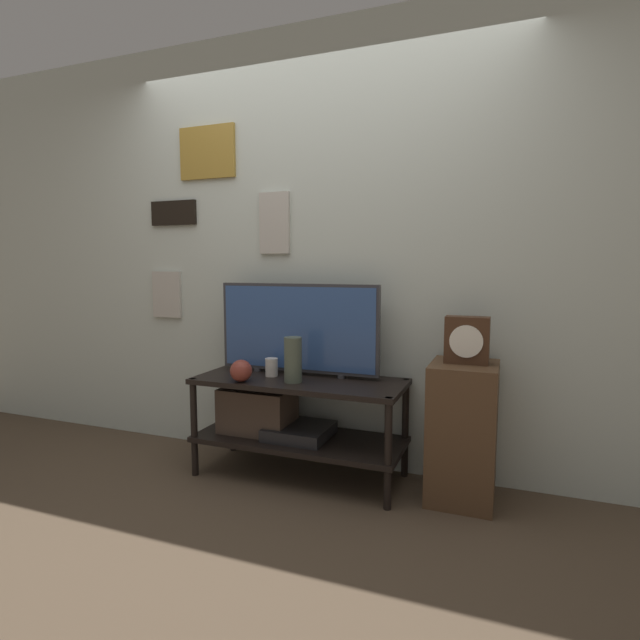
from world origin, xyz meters
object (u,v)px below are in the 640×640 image
object	(u,v)px
vase_round_glass	(241,371)
vase_tall_ceramic	(292,360)
television	(298,328)
candle_jar	(272,367)
mantel_clock	(467,340)

from	to	relation	value
vase_round_glass	vase_tall_ceramic	distance (m)	0.30
television	candle_jar	distance (m)	0.28
television	candle_jar	size ratio (longest dim) A/B	9.38
television	mantel_clock	distance (m)	0.99
vase_round_glass	mantel_clock	xyz separation A→B (m)	(1.22, 0.24, 0.21)
vase_round_glass	vase_tall_ceramic	size ratio (longest dim) A/B	0.49
vase_round_glass	mantel_clock	distance (m)	1.26
candle_jar	mantel_clock	distance (m)	1.14
candle_jar	mantel_clock	xyz separation A→B (m)	(1.12, 0.05, 0.22)
vase_round_glass	candle_jar	distance (m)	0.22
vase_round_glass	candle_jar	size ratio (longest dim) A/B	1.17
mantel_clock	television	bearing A→B (deg)	177.03
television	vase_round_glass	xyz separation A→B (m)	(-0.23, -0.29, -0.22)
vase_tall_ceramic	candle_jar	world-z (taller)	vase_tall_ceramic
vase_tall_ceramic	candle_jar	bearing A→B (deg)	151.68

